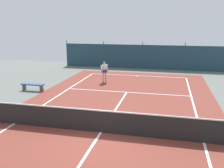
{
  "coord_description": "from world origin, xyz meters",
  "views": [
    {
      "loc": [
        2.64,
        -9.27,
        4.47
      ],
      "look_at": [
        -0.66,
        4.89,
        0.9
      ],
      "focal_mm": 39.73,
      "sensor_mm": 36.0,
      "label": 1
    }
  ],
  "objects_px": {
    "tennis_net": "(101,121)",
    "parked_car": "(156,58)",
    "tennis_ball_near_player": "(161,86)",
    "water_bottle": "(43,90)",
    "courtside_bench": "(33,85)",
    "tennis_player": "(104,70)"
  },
  "relations": [
    {
      "from": "tennis_net",
      "to": "tennis_player",
      "type": "bearing_deg",
      "value": 103.89
    },
    {
      "from": "water_bottle",
      "to": "parked_car",
      "type": "bearing_deg",
      "value": 61.45
    },
    {
      "from": "tennis_player",
      "to": "parked_car",
      "type": "bearing_deg",
      "value": -134.81
    },
    {
      "from": "tennis_ball_near_player",
      "to": "courtside_bench",
      "type": "bearing_deg",
      "value": -159.76
    },
    {
      "from": "courtside_bench",
      "to": "tennis_ball_near_player",
      "type": "bearing_deg",
      "value": 20.24
    },
    {
      "from": "tennis_player",
      "to": "courtside_bench",
      "type": "bearing_deg",
      "value": 16.97
    },
    {
      "from": "parked_car",
      "to": "water_bottle",
      "type": "height_order",
      "value": "parked_car"
    },
    {
      "from": "tennis_ball_near_player",
      "to": "parked_car",
      "type": "relative_size",
      "value": 0.01
    },
    {
      "from": "tennis_ball_near_player",
      "to": "water_bottle",
      "type": "bearing_deg",
      "value": -157.34
    },
    {
      "from": "tennis_net",
      "to": "courtside_bench",
      "type": "height_order",
      "value": "tennis_net"
    },
    {
      "from": "parked_car",
      "to": "water_bottle",
      "type": "distance_m",
      "value": 14.14
    },
    {
      "from": "tennis_player",
      "to": "tennis_net",
      "type": "bearing_deg",
      "value": 80.45
    },
    {
      "from": "parked_car",
      "to": "water_bottle",
      "type": "xyz_separation_m",
      "value": [
        -6.75,
        -12.41,
        -0.72
      ]
    },
    {
      "from": "tennis_net",
      "to": "tennis_ball_near_player",
      "type": "bearing_deg",
      "value": 75.67
    },
    {
      "from": "tennis_net",
      "to": "tennis_ball_near_player",
      "type": "height_order",
      "value": "tennis_net"
    },
    {
      "from": "parked_car",
      "to": "courtside_bench",
      "type": "distance_m",
      "value": 14.48
    },
    {
      "from": "tennis_player",
      "to": "parked_car",
      "type": "height_order",
      "value": "parked_car"
    },
    {
      "from": "tennis_net",
      "to": "parked_car",
      "type": "bearing_deg",
      "value": 85.94
    },
    {
      "from": "tennis_player",
      "to": "water_bottle",
      "type": "bearing_deg",
      "value": 23.89
    },
    {
      "from": "tennis_player",
      "to": "courtside_bench",
      "type": "relative_size",
      "value": 1.03
    },
    {
      "from": "tennis_net",
      "to": "parked_car",
      "type": "xyz_separation_m",
      "value": [
        1.26,
        17.7,
        0.33
      ]
    },
    {
      "from": "parked_car",
      "to": "courtside_bench",
      "type": "height_order",
      "value": "parked_car"
    }
  ]
}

